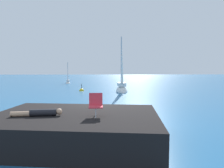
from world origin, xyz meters
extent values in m
plane|color=#236093|center=(0.00, 0.00, 0.00)|extent=(160.00, 160.00, 0.00)
cube|color=black|center=(-0.77, -3.13, 0.51)|extent=(6.52, 4.99, 1.02)
cube|color=black|center=(-3.17, -0.81, 0.00)|extent=(0.71, 0.87, 0.62)
cube|color=black|center=(-1.36, -0.81, 0.00)|extent=(1.87, 1.83, 0.98)
ellipsoid|color=white|center=(2.27, 13.30, 0.00)|extent=(1.40, 3.71, 1.26)
cube|color=white|center=(2.27, 13.30, 0.84)|extent=(0.94, 1.64, 0.41)
cylinder|color=#B7B7BC|center=(2.25, 13.64, 3.50)|extent=(0.14, 0.14, 5.73)
cylinder|color=#B2B2B7|center=(2.30, 12.49, 1.03)|extent=(0.20, 2.29, 0.11)
pyramid|color=white|center=(2.28, 13.00, 3.27)|extent=(0.14, 1.83, 4.35)
ellipsoid|color=white|center=(-6.27, 26.59, 0.00)|extent=(1.11, 2.30, 0.76)
cube|color=white|center=(-6.27, 26.59, 0.50)|extent=(0.68, 1.04, 0.25)
cylinder|color=#B7B7BC|center=(-6.24, 26.39, 2.10)|extent=(0.08, 0.08, 3.45)
cylinder|color=#B2B2B7|center=(-6.35, 27.07, 0.62)|extent=(0.29, 1.37, 0.07)
pyramid|color=#DB4C38|center=(-6.30, 26.77, 1.97)|extent=(0.22, 1.09, 2.62)
cylinder|color=black|center=(-1.86, -3.44, 1.14)|extent=(0.92, 0.32, 0.24)
cylinder|color=tan|center=(-2.61, -3.50, 1.11)|extent=(0.71, 0.24, 0.18)
sphere|color=tan|center=(-1.32, -3.39, 1.16)|extent=(0.22, 0.22, 0.22)
cube|color=#E03342|center=(0.00, -3.60, 1.37)|extent=(0.50, 0.54, 0.04)
cube|color=#E03342|center=(-0.01, -3.34, 1.60)|extent=(0.48, 0.17, 0.45)
cylinder|color=silver|center=(0.01, -3.81, 1.20)|extent=(0.04, 0.04, 0.35)
cylinder|color=silver|center=(-0.01, -3.34, 1.20)|extent=(0.04, 0.04, 0.35)
sphere|color=yellow|center=(-2.48, 14.20, 0.00)|extent=(0.56, 0.56, 0.56)
cylinder|color=black|center=(-2.48, 14.20, 0.55)|extent=(0.06, 0.06, 0.60)
camera|label=1|loc=(0.32, -10.79, 2.71)|focal=33.44mm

